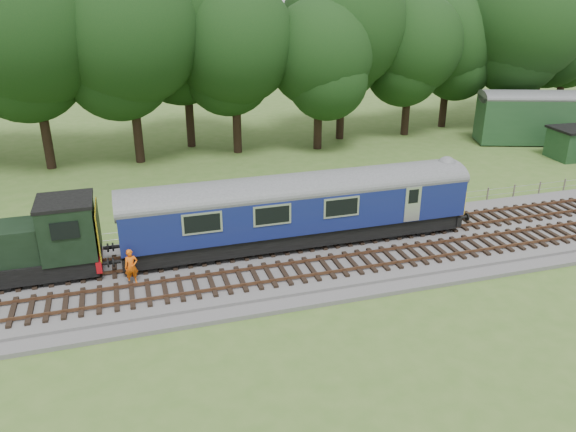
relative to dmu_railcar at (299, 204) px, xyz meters
name	(u,v)px	position (x,y,z in m)	size (l,w,h in m)	color
ground	(340,256)	(1.81, -1.40, -2.61)	(120.00, 120.00, 0.00)	#436826
ballast	(340,253)	(1.81, -1.40, -2.43)	(70.00, 7.00, 0.35)	#4C4C4F
track_north	(330,238)	(1.81, 0.00, -2.19)	(67.20, 2.40, 0.21)	black
track_south	(352,263)	(1.81, -3.00, -2.19)	(67.20, 2.40, 0.21)	black
fence	(312,223)	(1.81, 3.10, -2.61)	(64.00, 0.12, 1.00)	#6B6054
tree_line	(246,147)	(1.81, 20.60, -2.61)	(70.00, 8.00, 18.00)	black
dmu_railcar	(299,204)	(0.00, 0.00, 0.00)	(18.05, 2.86, 3.88)	black
shunter_loco	(7,249)	(-13.93, 0.00, -0.63)	(8.92, 2.60, 3.38)	black
worker	(131,267)	(-8.60, -1.80, -1.42)	(0.61, 0.40, 1.67)	#F7600D
shed	(571,143)	(26.04, 9.62, -1.34)	(3.21, 3.21, 2.50)	#1C3E20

